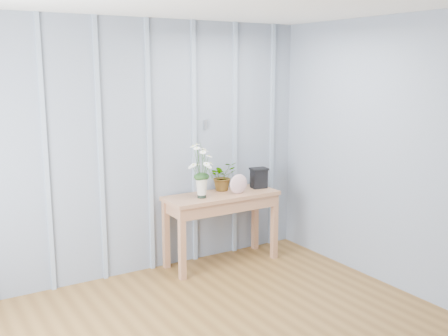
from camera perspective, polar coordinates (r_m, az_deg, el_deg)
room_shell at (r=3.86m, az=-3.85°, el=10.17°), size 4.00×4.50×2.50m
sideboard at (r=5.44m, az=-0.28°, el=-4.00°), size 1.20×0.45×0.75m
daisy_vase at (r=5.19m, az=-2.46°, el=0.47°), size 0.39×0.30×0.55m
spider_plant at (r=5.53m, az=-0.15°, el=-0.89°), size 0.28×0.24×0.31m
felt_disc_vessel at (r=5.40m, az=1.60°, el=-1.76°), size 0.21×0.06×0.21m
carved_box at (r=5.67m, az=3.82°, el=-1.06°), size 0.20×0.17×0.22m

